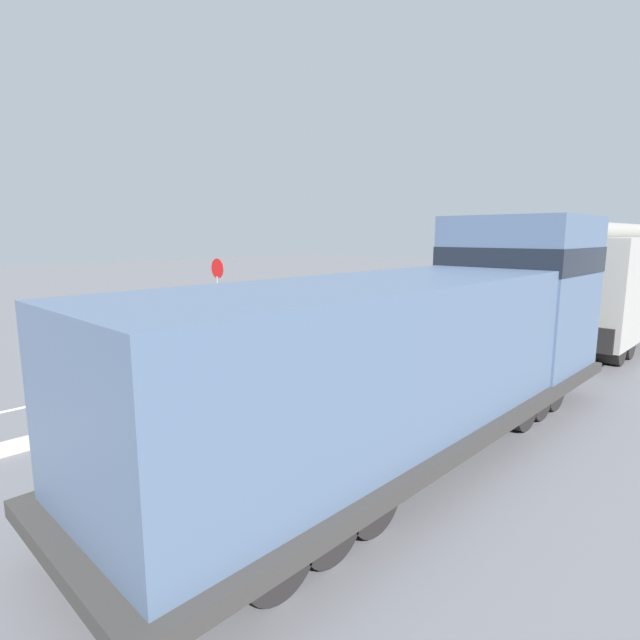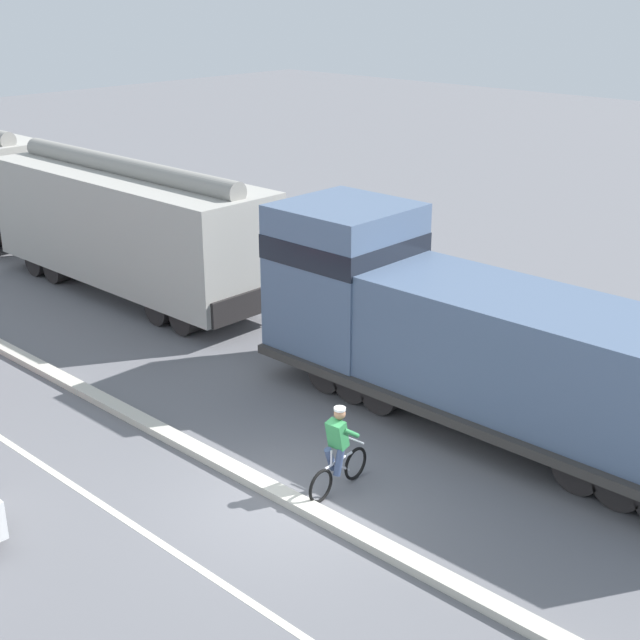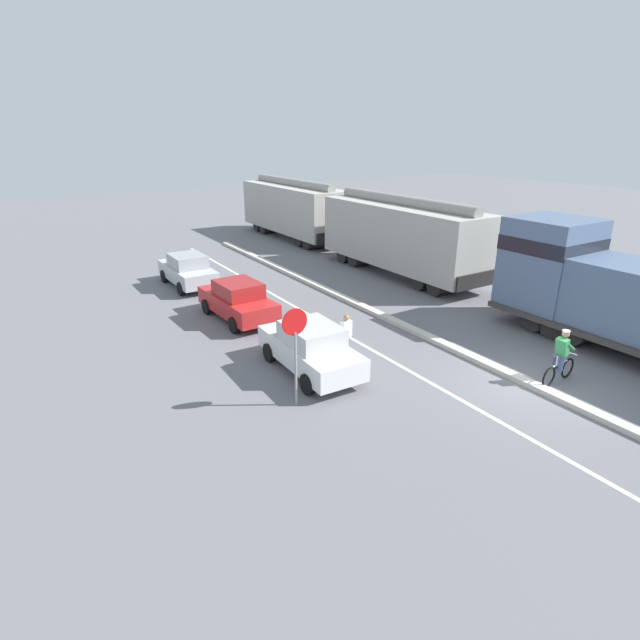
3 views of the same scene
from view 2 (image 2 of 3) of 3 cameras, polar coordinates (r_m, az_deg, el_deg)
name	(u,v)px [view 2 (image 2 of 3)]	position (r m, az deg, el deg)	size (l,w,h in m)	color
ground_plane	(290,502)	(16.69, -1.96, -11.59)	(120.00, 120.00, 0.00)	slate
median_curb	(102,400)	(20.82, -13.76, -5.00)	(0.36, 36.00, 0.16)	beige
lane_stripe	(5,440)	(19.83, -19.53, -7.27)	(0.14, 36.00, 0.01)	silver
locomotive	(470,343)	(19.11, 9.59, -1.43)	(3.10, 11.61, 4.20)	slate
hopper_car_lead	(129,228)	(27.25, -12.11, 5.81)	(2.90, 10.60, 4.18)	#A6A49C
cyclist	(338,452)	(16.63, 1.17, -8.45)	(1.71, 0.48, 1.71)	black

